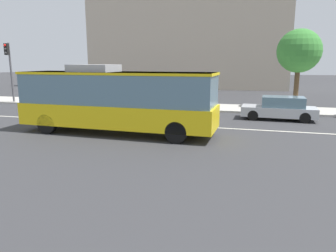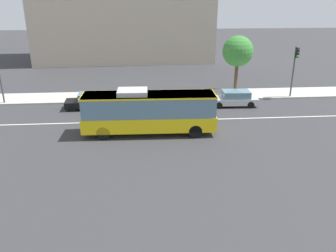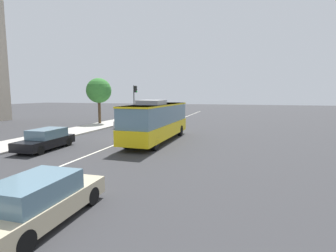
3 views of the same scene
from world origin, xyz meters
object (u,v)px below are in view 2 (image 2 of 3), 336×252
Objects in this scene: transit_bus at (149,111)px; street_tree_kerbside_left at (238,51)px; traffic_light_near_corner at (295,63)px; sedan_black at (91,101)px; sedan_silver at (234,98)px.

street_tree_kerbside_left reaches higher than transit_bus.
traffic_light_near_corner is at bearing 30.98° from transit_bus.
street_tree_kerbside_left is (9.73, 11.27, 2.55)m from transit_bus.
sedan_black is at bearing -162.56° from street_tree_kerbside_left.
street_tree_kerbside_left reaches higher than sedan_silver.
transit_bus is 10.45m from sedan_silver.
transit_bus reaches higher than sedan_silver.
traffic_light_near_corner is at bearing -177.40° from sedan_black.
traffic_light_near_corner is (6.55, 2.14, 2.84)m from sedan_silver.
transit_bus is 15.11m from street_tree_kerbside_left.
sedan_silver is 7.45m from traffic_light_near_corner.
traffic_light_near_corner is at bearing -29.25° from street_tree_kerbside_left.
transit_bus is 17.14m from traffic_light_near_corner.
sedan_black is 20.35m from traffic_light_near_corner.
traffic_light_near_corner reaches higher than sedan_black.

